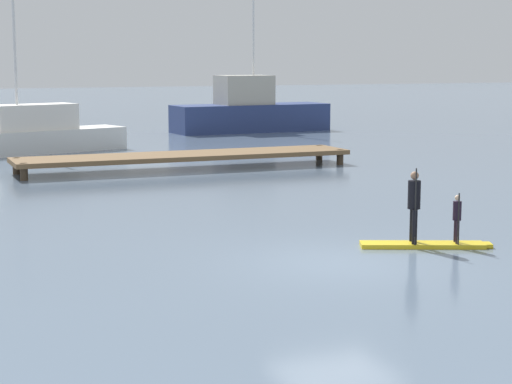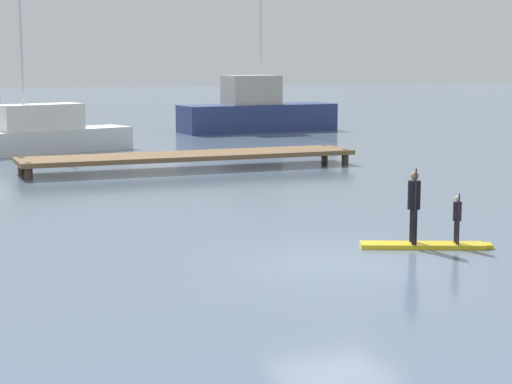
{
  "view_description": "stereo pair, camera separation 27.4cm",
  "coord_description": "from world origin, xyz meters",
  "views": [
    {
      "loc": [
        -8.71,
        -16.56,
        4.27
      ],
      "look_at": [
        -0.67,
        2.83,
        1.17
      ],
      "focal_mm": 63.37,
      "sensor_mm": 36.0,
      "label": 1
    },
    {
      "loc": [
        -8.46,
        -16.67,
        4.27
      ],
      "look_at": [
        -0.67,
        2.83,
        1.17
      ],
      "focal_mm": 63.37,
      "sensor_mm": 36.0,
      "label": 2
    }
  ],
  "objects": [
    {
      "name": "motor_boat_small_navy",
      "position": [
        -2.89,
        35.52,
        0.52
      ],
      "size": [
        5.26,
        2.31,
        3.87
      ],
      "color": "#2D5638",
      "rests_on": "ground"
    },
    {
      "name": "floating_dock",
      "position": [
        2.15,
        16.88,
        0.52
      ],
      "size": [
        13.23,
        2.5,
        0.61
      ],
      "color": "brown",
      "rests_on": "ground"
    },
    {
      "name": "paddler_child_solo",
      "position": [
        3.29,
        0.4,
        0.72
      ],
      "size": [
        0.26,
        0.37,
        1.17
      ],
      "color": "black",
      "rests_on": "paddleboard_near"
    },
    {
      "name": "fishing_boat_white_large",
      "position": [
        11.44,
        33.11,
        1.18
      ],
      "size": [
        9.52,
        3.21,
        8.8
      ],
      "color": "navy",
      "rests_on": "ground"
    },
    {
      "name": "paddleboard_near",
      "position": [
        2.65,
        0.69,
        0.05
      ],
      "size": [
        2.94,
        1.62,
        0.1
      ],
      "color": "gold",
      "rests_on": "ground"
    },
    {
      "name": "fishing_boat_green_midground",
      "position": [
        -2.27,
        25.37,
        0.85
      ],
      "size": [
        8.65,
        4.43,
        6.95
      ],
      "color": "silver",
      "rests_on": "ground"
    },
    {
      "name": "paddler_adult",
      "position": [
        2.38,
        0.8,
        1.05
      ],
      "size": [
        0.38,
        0.49,
        1.74
      ],
      "color": "black",
      "rests_on": "paddleboard_near"
    },
    {
      "name": "ground_plane",
      "position": [
        0.0,
        0.0,
        0.0
      ],
      "size": [
        240.0,
        240.0,
        0.0
      ],
      "primitive_type": "plane",
      "color": "slate"
    }
  ]
}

